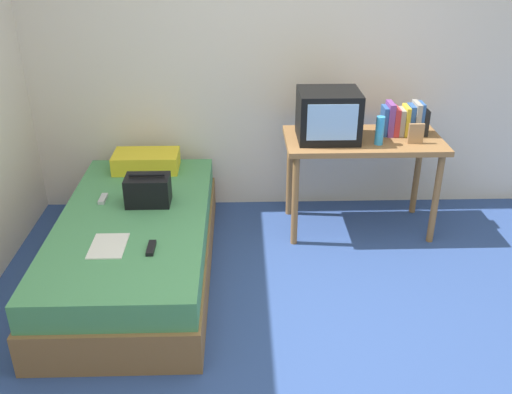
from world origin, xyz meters
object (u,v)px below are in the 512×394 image
desk (362,150)px  book_row (404,120)px  water_bottle (380,131)px  magazine (108,246)px  pillow (146,161)px  tv (328,115)px  picture_frame (416,134)px  handbag (148,190)px  remote_silver (103,199)px  remote_dark (151,248)px  bed (136,245)px

desk → book_row: size_ratio=3.42×
water_bottle → magazine: 2.03m
pillow → desk: bearing=-5.8°
tv → magazine: (-1.44, -0.98, -0.48)m
picture_frame → magazine: bearing=-157.2°
book_row → picture_frame: bearing=-79.0°
water_bottle → handbag: (-1.63, -0.29, -0.31)m
remote_silver → tv: bearing=12.4°
desk → remote_dark: (-1.45, -1.03, -0.20)m
book_row → remote_silver: bearing=-168.7°
desk → handbag: size_ratio=3.87×
desk → picture_frame: picture_frame is taller
bed → book_row: (1.94, 0.68, 0.65)m
bed → water_bottle: (1.71, 0.47, 0.64)m
water_bottle → remote_dark: water_bottle is taller
picture_frame → tv: bearing=169.7°
bed → remote_silver: size_ratio=13.89×
desk → picture_frame: size_ratio=7.83×
handbag → picture_frame: bearing=8.9°
bed → magazine: bearing=-101.9°
water_bottle → book_row: size_ratio=0.61×
bed → pillow: size_ratio=3.99×
picture_frame → book_row: bearing=101.0°
book_row → handbag: (-1.86, -0.50, -0.32)m
desk → pillow: bearing=174.2°
book_row → pillow: size_ratio=0.68×
desk → water_bottle: bearing=-59.4°
tv → book_row: tv is taller
handbag → remote_silver: 0.35m
book_row → picture_frame: size_ratio=2.29×
water_bottle → pillow: size_ratio=0.41×
desk → pillow: 1.66m
magazine → tv: bearing=34.2°
pillow → handbag: handbag is taller
magazine → remote_silver: (-0.16, 0.63, 0.01)m
bed → water_bottle: water_bottle is taller
bed → tv: tv is taller
pillow → book_row: bearing=-2.8°
picture_frame → bed: bearing=-166.4°
water_bottle → remote_dark: 1.82m
desk → tv: 0.39m
bed → handbag: size_ratio=6.67×
bed → desk: size_ratio=1.72×
handbag → remote_silver: bearing=169.9°
water_bottle → remote_silver: water_bottle is taller
picture_frame → handbag: bearing=-171.1°
bed → picture_frame: bearing=13.6°
pillow → handbag: 0.60m
water_bottle → picture_frame: water_bottle is taller
book_row → pillow: book_row is taller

